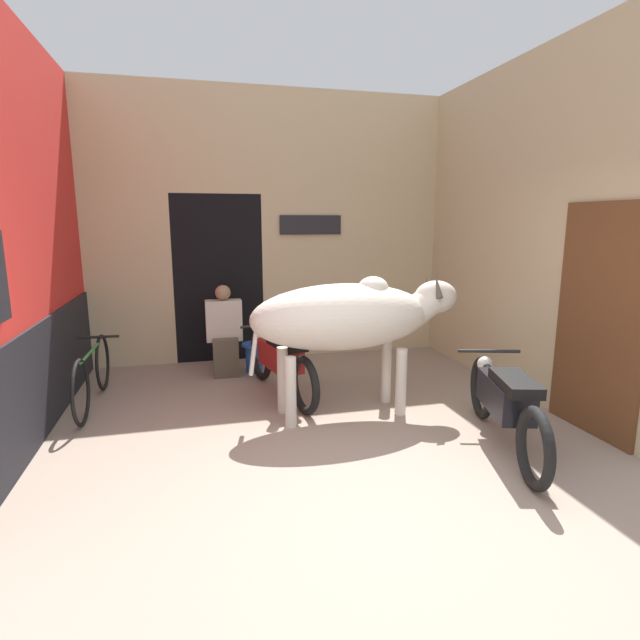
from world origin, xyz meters
TOP-DOWN VIEW (x-y plane):
  - ground_plane at (0.00, 0.00)m, footprint 30.00×30.00m
  - wall_left_shopfront at (-2.54, 2.01)m, footprint 0.25×4.04m
  - wall_back_with_doorway at (-0.28, 4.30)m, footprint 4.91×0.93m
  - wall_right_with_door at (2.54, 1.97)m, footprint 0.22×4.04m
  - cow at (0.41, 1.72)m, footprint 2.18×0.74m
  - motorcycle_near at (1.47, 0.64)m, footprint 0.74×1.91m
  - motorcycle_far at (-0.17, 2.42)m, footprint 0.64×1.85m
  - bicycle at (-2.15, 2.59)m, footprint 0.44×1.71m
  - shopkeeper_seated at (-0.73, 3.36)m, footprint 0.45×0.33m
  - plastic_stool at (-0.36, 3.36)m, footprint 0.31×0.31m

SIDE VIEW (x-z plane):
  - ground_plane at x=0.00m, z-range 0.00..0.00m
  - plastic_stool at x=-0.36m, z-range 0.02..0.40m
  - bicycle at x=-2.15m, z-range 0.00..0.67m
  - motorcycle_far at x=-0.17m, z-range 0.05..0.78m
  - motorcycle_near at x=1.47m, z-range 0.05..0.79m
  - shopkeeper_seated at x=-0.73m, z-range 0.01..1.16m
  - cow at x=0.41m, z-range 0.29..1.70m
  - wall_back_with_doorway at x=-0.28m, z-range -0.26..3.42m
  - wall_left_shopfront at x=-2.54m, z-range -0.06..3.62m
  - wall_right_with_door at x=2.54m, z-range -0.03..3.65m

